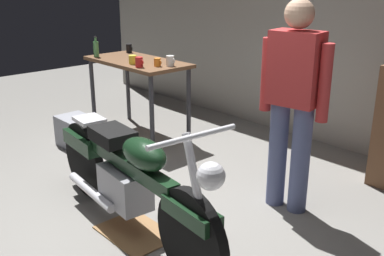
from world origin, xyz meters
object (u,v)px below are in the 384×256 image
motorcycle (128,176)px  bottle (96,49)px  mug_red_diner (139,62)px  mug_white_ceramic (170,61)px  mug_orange_travel (158,62)px  mug_black_matte (129,48)px  person_standing (293,99)px  storage_bin (77,132)px  mug_yellow_tall (133,60)px

motorcycle → bottle: (-2.20, 1.11, 0.55)m
mug_red_diner → motorcycle: bearing=-39.5°
motorcycle → mug_white_ceramic: bearing=136.0°
motorcycle → mug_red_diner: mug_red_diner is taller
mug_orange_travel → mug_red_diner: bearing=-117.3°
bottle → mug_orange_travel: bearing=10.4°
mug_black_matte → bottle: (-0.02, -0.46, 0.04)m
motorcycle → person_standing: 1.38m
motorcycle → mug_orange_travel: bearing=140.2°
storage_bin → mug_yellow_tall: bearing=61.2°
storage_bin → mug_black_matte: (-0.32, 0.98, 0.78)m
motorcycle → mug_black_matte: size_ratio=20.08×
mug_red_diner → mug_white_ceramic: bearing=60.0°
mug_red_diner → bottle: bearing=-180.0°
mug_yellow_tall → mug_red_diner: mug_red_diner is taller
mug_orange_travel → storage_bin: bearing=-130.7°
motorcycle → mug_orange_travel: motorcycle is taller
mug_yellow_tall → mug_red_diner: 0.20m
storage_bin → mug_red_diner: (0.51, 0.52, 0.78)m
person_standing → mug_red_diner: 1.90m
mug_white_ceramic → mug_red_diner: bearing=-120.0°
mug_black_matte → mug_yellow_tall: mug_black_matte is taller
storage_bin → mug_white_ceramic: (0.67, 0.81, 0.79)m
mug_yellow_tall → mug_orange_travel: 0.30m
motorcycle → mug_yellow_tall: (-1.53, 1.16, 0.50)m
motorcycle → storage_bin: size_ratio=4.97×
mug_black_matte → mug_orange_travel: 0.96m
motorcycle → mug_white_ceramic: size_ratio=17.85×
person_standing → storage_bin: size_ratio=3.80×
motorcycle → storage_bin: (-1.85, 0.59, -0.28)m
motorcycle → mug_black_matte: (-2.18, 1.56, 0.51)m
storage_bin → bottle: size_ratio=1.83×
storage_bin → mug_yellow_tall: mug_yellow_tall is taller
storage_bin → mug_black_matte: size_ratio=4.04×
storage_bin → mug_yellow_tall: (0.32, 0.58, 0.78)m
storage_bin → mug_orange_travel: bearing=49.3°
mug_white_ceramic → bottle: (-1.02, -0.29, 0.04)m
person_standing → mug_orange_travel: bearing=-12.1°
mug_red_diner → storage_bin: bearing=-134.3°
motorcycle → mug_orange_travel: (-1.25, 1.28, 0.49)m
mug_white_ceramic → mug_black_matte: bearing=170.4°
mug_white_ceramic → storage_bin: bearing=-129.8°
storage_bin → mug_yellow_tall: 1.02m
mug_black_matte → mug_red_diner: 0.95m
mug_yellow_tall → bottle: bearing=-175.2°
motorcycle → bottle: size_ratio=9.07×
mug_black_matte → mug_red_diner: mug_black_matte is taller
person_standing → bottle: size_ratio=6.93×
motorcycle → bottle: 2.52m
mug_black_matte → mug_white_ceramic: size_ratio=0.89×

